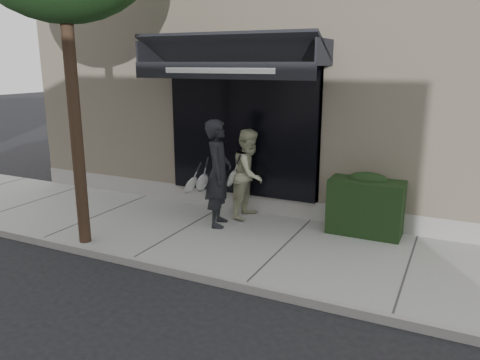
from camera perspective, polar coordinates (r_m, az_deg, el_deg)
The scene contains 7 objects.
ground at distance 8.10m, azimuth 5.35°, elevation -8.80°, with size 80.00×80.00×0.00m, color black.
sidewalk at distance 8.08m, azimuth 5.36°, elevation -8.41°, with size 20.00×3.00×0.12m, color gray.
curb at distance 6.77m, azimuth 0.62°, elevation -12.90°, with size 20.00×0.10×0.14m, color gray.
building_facade at distance 12.25m, azimuth 13.97°, elevation 11.80°, with size 14.30×8.04×5.64m.
hedge at distance 8.75m, azimuth 15.12°, elevation -2.90°, with size 1.30×0.70×1.14m.
pedestrian_front at distance 8.76m, azimuth -2.67°, elevation 0.80°, with size 0.82×0.99×2.02m.
pedestrian_back at distance 9.28m, azimuth 1.17°, elevation 0.79°, with size 0.71×0.89×1.78m.
Camera 1 is at (2.56, -7.01, 3.15)m, focal length 35.00 mm.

